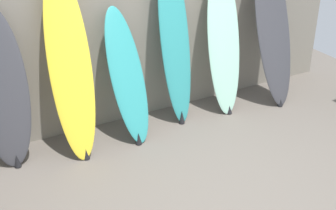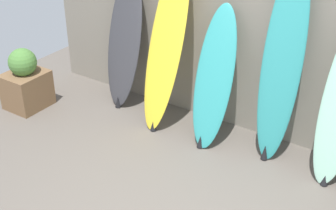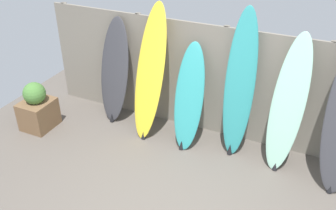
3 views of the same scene
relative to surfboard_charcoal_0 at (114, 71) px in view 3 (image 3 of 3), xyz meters
The scene contains 7 objects.
fence_back 1.77m from the surfboard_charcoal_0, ahead, with size 6.08×0.11×1.80m.
surfboard_charcoal_0 is the anchor object (origin of this frame).
surfboard_yellow_1 0.76m from the surfboard_charcoal_0, 10.15° to the right, with size 0.54×0.71×2.09m.
surfboard_teal_2 1.40m from the surfboard_charcoal_0, ahead, with size 0.51×0.68×1.58m.
surfboard_teal_3 2.11m from the surfboard_charcoal_0, ahead, with size 0.47×0.51×2.18m.
surfboard_seafoam_4 2.80m from the surfboard_charcoal_0, ahead, with size 0.51×0.58×1.94m.
planter_box 1.41m from the surfboard_charcoal_0, 141.24° to the right, with size 0.47×0.53×0.82m.
Camera 3 is at (1.39, -2.99, 3.55)m, focal length 40.00 mm.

